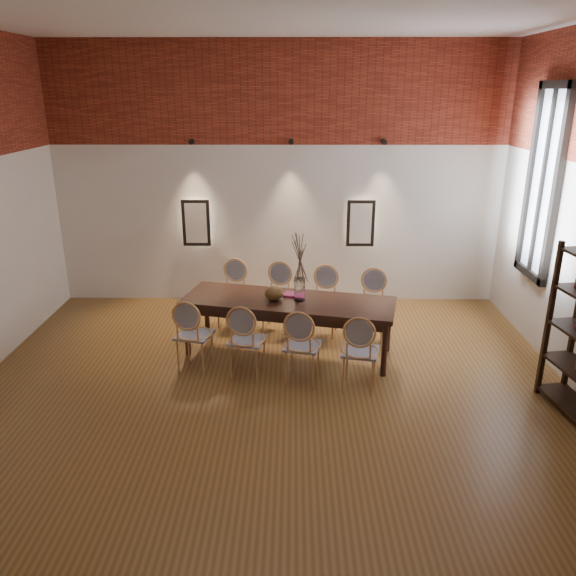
{
  "coord_description": "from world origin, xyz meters",
  "views": [
    {
      "loc": [
        0.25,
        -5.26,
        3.29
      ],
      "look_at": [
        0.18,
        1.07,
        1.05
      ],
      "focal_mm": 35.0,
      "sensor_mm": 36.0,
      "label": 1
    }
  ],
  "objects_px": {
    "chair_far_d": "(372,307)",
    "dining_table": "(288,326)",
    "chair_near_d": "(360,351)",
    "chair_far_a": "(232,295)",
    "chair_near_b": "(247,340)",
    "book": "(294,295)",
    "chair_near_a": "(194,334)",
    "vase": "(300,289)",
    "bowl": "(274,293)",
    "chair_near_c": "(302,345)",
    "chair_far_b": "(277,299)",
    "chair_far_c": "(323,303)"
  },
  "relations": [
    {
      "from": "chair_far_d",
      "to": "dining_table",
      "type": "bearing_deg",
      "value": 35.19
    },
    {
      "from": "chair_near_d",
      "to": "chair_far_a",
      "type": "bearing_deg",
      "value": 144.81
    },
    {
      "from": "dining_table",
      "to": "chair_near_b",
      "type": "height_order",
      "value": "chair_near_b"
    },
    {
      "from": "book",
      "to": "chair_far_d",
      "type": "bearing_deg",
      "value": 17.29
    },
    {
      "from": "chair_near_a",
      "to": "vase",
      "type": "xyz_separation_m",
      "value": [
        1.29,
        0.44,
        0.43
      ]
    },
    {
      "from": "dining_table",
      "to": "chair_near_b",
      "type": "distance_m",
      "value": 0.8
    },
    {
      "from": "chair_far_a",
      "to": "bowl",
      "type": "xyz_separation_m",
      "value": [
        0.65,
        -0.93,
        0.37
      ]
    },
    {
      "from": "dining_table",
      "to": "book",
      "type": "height_order",
      "value": "book"
    },
    {
      "from": "chair_near_b",
      "to": "chair_near_d",
      "type": "xyz_separation_m",
      "value": [
        1.32,
        -0.3,
        0.0
      ]
    },
    {
      "from": "chair_far_d",
      "to": "chair_near_c",
      "type": "bearing_deg",
      "value": 64.7
    },
    {
      "from": "chair_far_b",
      "to": "bowl",
      "type": "height_order",
      "value": "chair_far_b"
    },
    {
      "from": "chair_near_d",
      "to": "bowl",
      "type": "bearing_deg",
      "value": 150.82
    },
    {
      "from": "dining_table",
      "to": "chair_far_c",
      "type": "relative_size",
      "value": 2.87
    },
    {
      "from": "chair_near_a",
      "to": "chair_near_c",
      "type": "relative_size",
      "value": 1.0
    },
    {
      "from": "chair_near_a",
      "to": "chair_near_b",
      "type": "distance_m",
      "value": 0.68
    },
    {
      "from": "dining_table",
      "to": "chair_far_b",
      "type": "distance_m",
      "value": 0.8
    },
    {
      "from": "chair_near_b",
      "to": "vase",
      "type": "relative_size",
      "value": 3.13
    },
    {
      "from": "chair_near_d",
      "to": "chair_far_c",
      "type": "relative_size",
      "value": 1.0
    },
    {
      "from": "chair_near_c",
      "to": "chair_far_a",
      "type": "xyz_separation_m",
      "value": [
        -1.0,
        1.69,
        0.0
      ]
    },
    {
      "from": "chair_far_a",
      "to": "chair_far_b",
      "type": "xyz_separation_m",
      "value": [
        0.66,
        -0.15,
        0.0
      ]
    },
    {
      "from": "chair_far_a",
      "to": "chair_far_d",
      "type": "height_order",
      "value": "same"
    },
    {
      "from": "chair_near_a",
      "to": "book",
      "type": "distance_m",
      "value": 1.4
    },
    {
      "from": "chair_near_d",
      "to": "chair_far_c",
      "type": "bearing_deg",
      "value": 115.3
    },
    {
      "from": "chair_far_d",
      "to": "vase",
      "type": "height_order",
      "value": "vase"
    },
    {
      "from": "dining_table",
      "to": "chair_far_c",
      "type": "xyz_separation_m",
      "value": [
        0.49,
        0.62,
        0.09
      ]
    },
    {
      "from": "chair_near_c",
      "to": "chair_far_c",
      "type": "height_order",
      "value": "same"
    },
    {
      "from": "chair_far_c",
      "to": "chair_far_d",
      "type": "xyz_separation_m",
      "value": [
        0.66,
        -0.15,
        0.0
      ]
    },
    {
      "from": "chair_near_b",
      "to": "chair_near_c",
      "type": "height_order",
      "value": "same"
    },
    {
      "from": "dining_table",
      "to": "bowl",
      "type": "bearing_deg",
      "value": -164.19
    },
    {
      "from": "chair_far_b",
      "to": "chair_near_b",
      "type": "bearing_deg",
      "value": 90.0
    },
    {
      "from": "chair_near_d",
      "to": "chair_far_b",
      "type": "height_order",
      "value": "same"
    },
    {
      "from": "chair_near_d",
      "to": "chair_far_b",
      "type": "relative_size",
      "value": 1.0
    },
    {
      "from": "chair_near_d",
      "to": "bowl",
      "type": "height_order",
      "value": "chair_near_d"
    },
    {
      "from": "chair_far_b",
      "to": "chair_far_c",
      "type": "distance_m",
      "value": 0.68
    },
    {
      "from": "vase",
      "to": "chair_near_a",
      "type": "bearing_deg",
      "value": -161.06
    },
    {
      "from": "chair_far_d",
      "to": "book",
      "type": "bearing_deg",
      "value": 29.96
    },
    {
      "from": "dining_table",
      "to": "chair_near_d",
      "type": "distance_m",
      "value": 1.24
    },
    {
      "from": "chair_near_b",
      "to": "chair_far_c",
      "type": "distance_m",
      "value": 1.58
    },
    {
      "from": "chair_near_a",
      "to": "chair_far_b",
      "type": "height_order",
      "value": "same"
    },
    {
      "from": "chair_far_c",
      "to": "chair_far_d",
      "type": "relative_size",
      "value": 1.0
    },
    {
      "from": "chair_near_b",
      "to": "chair_far_d",
      "type": "height_order",
      "value": "same"
    },
    {
      "from": "dining_table",
      "to": "book",
      "type": "xyz_separation_m",
      "value": [
        0.07,
        0.14,
        0.39
      ]
    },
    {
      "from": "chair_near_a",
      "to": "bowl",
      "type": "relative_size",
      "value": 3.92
    },
    {
      "from": "chair_near_a",
      "to": "chair_near_c",
      "type": "height_order",
      "value": "same"
    },
    {
      "from": "dining_table",
      "to": "chair_far_a",
      "type": "height_order",
      "value": "chair_far_a"
    },
    {
      "from": "chair_far_b",
      "to": "book",
      "type": "relative_size",
      "value": 3.62
    },
    {
      "from": "chair_near_c",
      "to": "vase",
      "type": "bearing_deg",
      "value": 104.89
    },
    {
      "from": "chair_far_b",
      "to": "chair_far_c",
      "type": "bearing_deg",
      "value": 180.0
    },
    {
      "from": "chair_far_a",
      "to": "book",
      "type": "bearing_deg",
      "value": 152.03
    },
    {
      "from": "bowl",
      "to": "chair_far_b",
      "type": "bearing_deg",
      "value": 89.23
    }
  ]
}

